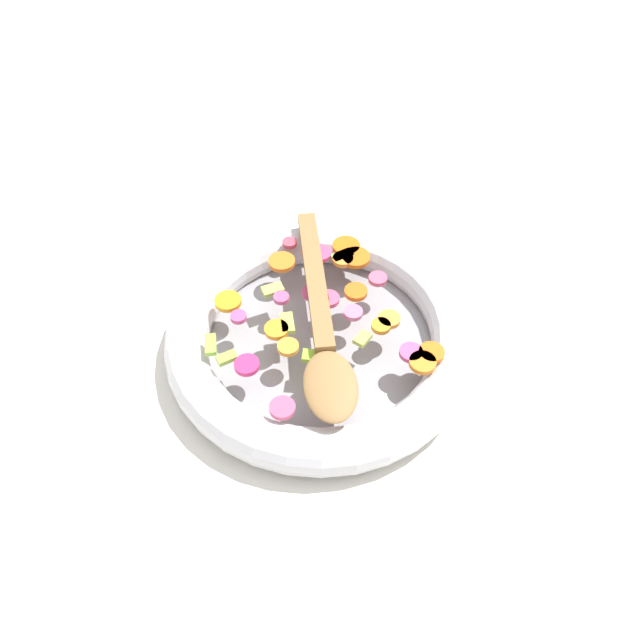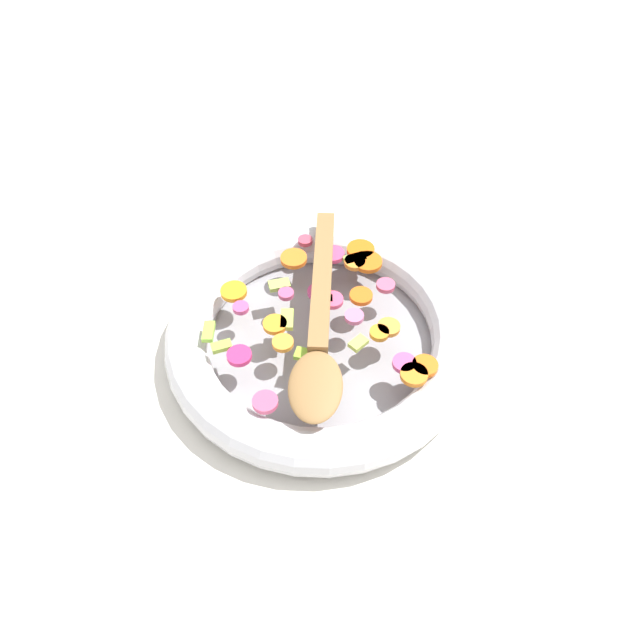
% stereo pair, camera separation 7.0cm
% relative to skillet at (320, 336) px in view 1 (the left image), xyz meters
% --- Properties ---
extents(ground_plane, '(4.00, 4.00, 0.00)m').
position_rel_skillet_xyz_m(ground_plane, '(0.00, 0.00, -0.02)').
color(ground_plane, silver).
extents(skillet, '(0.36, 0.36, 0.05)m').
position_rel_skillet_xyz_m(skillet, '(0.00, 0.00, 0.00)').
color(skillet, gray).
rests_on(skillet, ground_plane).
extents(chopped_vegetables, '(0.25, 0.27, 0.01)m').
position_rel_skillet_xyz_m(chopped_vegetables, '(0.02, 0.01, 0.03)').
color(chopped_vegetables, orange).
rests_on(chopped_vegetables, skillet).
extents(wooden_spoon, '(0.18, 0.29, 0.01)m').
position_rel_skillet_xyz_m(wooden_spoon, '(-0.01, -0.02, 0.04)').
color(wooden_spoon, olive).
rests_on(wooden_spoon, chopped_vegetables).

